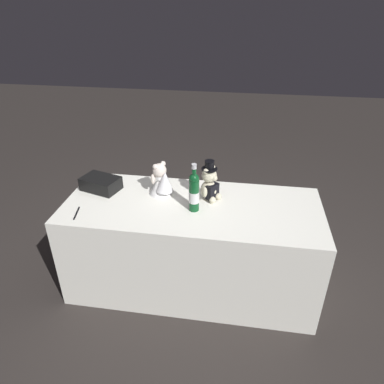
{
  "coord_description": "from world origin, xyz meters",
  "views": [
    {
      "loc": [
        0.31,
        -2.01,
        1.97
      ],
      "look_at": [
        0.0,
        0.0,
        0.8
      ],
      "focal_mm": 32.79,
      "sensor_mm": 36.0,
      "label": 1
    }
  ],
  "objects_px": {
    "gift_case_black": "(101,184)",
    "champagne_bottle": "(194,191)",
    "teddy_bear_bride": "(161,181)",
    "signing_pen": "(77,213)",
    "teddy_bear_groom": "(210,184)"
  },
  "relations": [
    {
      "from": "gift_case_black",
      "to": "champagne_bottle",
      "type": "bearing_deg",
      "value": -13.45
    },
    {
      "from": "teddy_bear_bride",
      "to": "signing_pen",
      "type": "height_order",
      "value": "teddy_bear_bride"
    },
    {
      "from": "champagne_bottle",
      "to": "signing_pen",
      "type": "height_order",
      "value": "champagne_bottle"
    },
    {
      "from": "teddy_bear_groom",
      "to": "gift_case_black",
      "type": "height_order",
      "value": "teddy_bear_groom"
    },
    {
      "from": "teddy_bear_groom",
      "to": "signing_pen",
      "type": "height_order",
      "value": "teddy_bear_groom"
    },
    {
      "from": "champagne_bottle",
      "to": "signing_pen",
      "type": "bearing_deg",
      "value": -167.85
    },
    {
      "from": "teddy_bear_groom",
      "to": "signing_pen",
      "type": "bearing_deg",
      "value": -159.1
    },
    {
      "from": "teddy_bear_groom",
      "to": "signing_pen",
      "type": "relative_size",
      "value": 1.93
    },
    {
      "from": "teddy_bear_groom",
      "to": "gift_case_black",
      "type": "bearing_deg",
      "value": 179.13
    },
    {
      "from": "teddy_bear_groom",
      "to": "signing_pen",
      "type": "xyz_separation_m",
      "value": [
        -0.84,
        -0.32,
        -0.11
      ]
    },
    {
      "from": "teddy_bear_bride",
      "to": "champagne_bottle",
      "type": "bearing_deg",
      "value": -33.61
    },
    {
      "from": "teddy_bear_bride",
      "to": "signing_pen",
      "type": "xyz_separation_m",
      "value": [
        -0.49,
        -0.33,
        -0.1
      ]
    },
    {
      "from": "champagne_bottle",
      "to": "teddy_bear_bride",
      "type": "bearing_deg",
      "value": 146.39
    },
    {
      "from": "teddy_bear_groom",
      "to": "teddy_bear_bride",
      "type": "relative_size",
      "value": 1.2
    },
    {
      "from": "teddy_bear_bride",
      "to": "signing_pen",
      "type": "bearing_deg",
      "value": -145.87
    }
  ]
}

